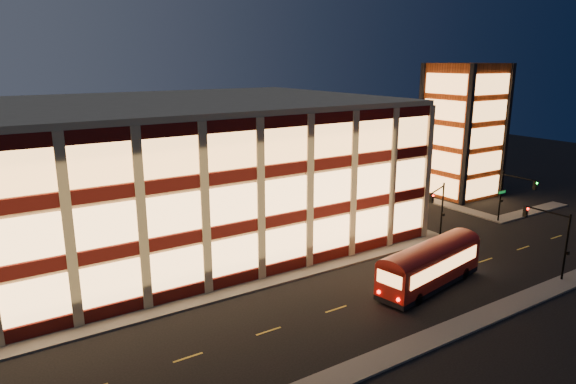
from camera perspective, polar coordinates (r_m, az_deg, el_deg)
ground at (r=42.74m, az=-4.05°, el=-11.10°), size 200.00×200.00×0.00m
sidewalk_office_south at (r=42.32m, az=-8.35°, el=-11.39°), size 54.00×2.00×0.15m
sidewalk_office_east at (r=68.14m, az=5.91°, el=-1.22°), size 2.00×30.00×0.15m
sidewalk_tower_south at (r=70.52m, az=25.19°, el=-2.01°), size 14.00×2.00×0.15m
sidewalk_tower_west at (r=75.35m, az=12.44°, el=0.04°), size 2.00×30.00×0.15m
sidewalk_near at (r=33.37m, az=7.53°, el=-19.04°), size 100.00×2.00×0.15m
office_building at (r=54.25m, az=-15.67°, el=2.05°), size 50.45×30.45×14.50m
stair_tower at (r=74.85m, az=18.81°, el=6.48°), size 8.60×8.60×18.00m
traffic_signal_far at (r=54.99m, az=16.39°, el=-1.21°), size 3.79×1.87×6.00m
traffic_signal_right at (r=63.35m, az=23.68°, el=0.17°), size 1.20×4.37×6.00m
traffic_signal_near at (r=49.89m, az=27.19°, el=-3.83°), size 0.32×4.45×6.00m
trolley_bus at (r=44.50m, az=15.52°, el=-7.58°), size 11.60×4.72×3.82m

